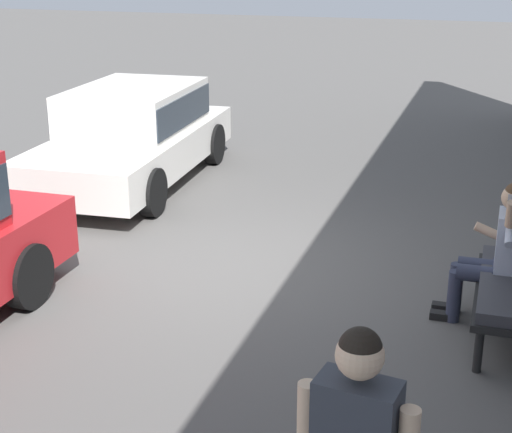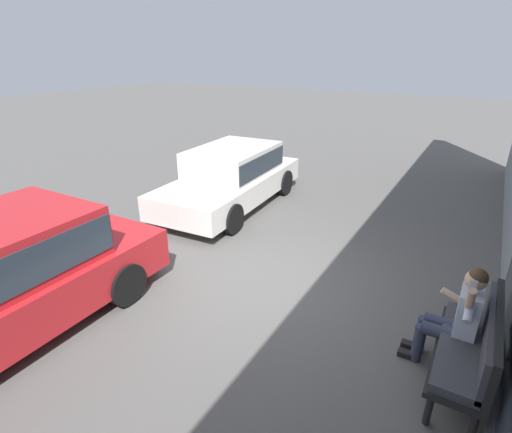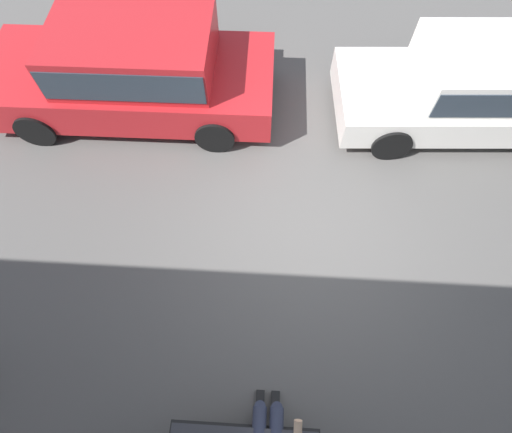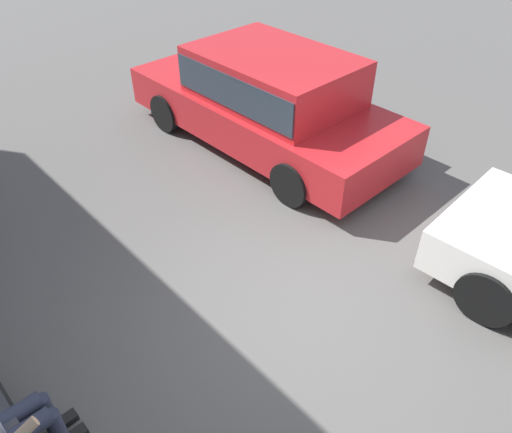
{
  "view_description": "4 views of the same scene",
  "coord_description": "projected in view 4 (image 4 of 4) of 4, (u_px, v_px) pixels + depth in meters",
  "views": [
    {
      "loc": [
        7.23,
        2.6,
        3.22
      ],
      "look_at": [
        0.67,
        0.51,
        0.83
      ],
      "focal_mm": 55.0,
      "sensor_mm": 36.0,
      "label": 1
    },
    {
      "loc": [
        4.75,
        2.6,
        3.41
      ],
      "look_at": [
        0.12,
        -0.11,
        1.14
      ],
      "focal_mm": 28.0,
      "sensor_mm": 36.0,
      "label": 2
    },
    {
      "loc": [
        0.63,
        2.6,
        5.2
      ],
      "look_at": [
        0.75,
        0.4,
        1.13
      ],
      "focal_mm": 28.0,
      "sensor_mm": 36.0,
      "label": 3
    },
    {
      "loc": [
        -2.18,
        2.6,
        4.07
      ],
      "look_at": [
        0.58,
        0.04,
        1.1
      ],
      "focal_mm": 35.0,
      "sensor_mm": 36.0,
      "label": 4
    }
  ],
  "objects": [
    {
      "name": "parked_car_mid",
      "position": [
        268.0,
        97.0,
        7.53
      ],
      "size": [
        4.61,
        1.99,
        1.52
      ],
      "color": "red",
      "rests_on": "ground_plane"
    },
    {
      "name": "ground_plane",
      "position": [
        297.0,
        323.0,
        5.17
      ],
      "size": [
        60.0,
        60.0,
        0.0
      ],
      "primitive_type": "plane",
      "color": "#565451"
    }
  ]
}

